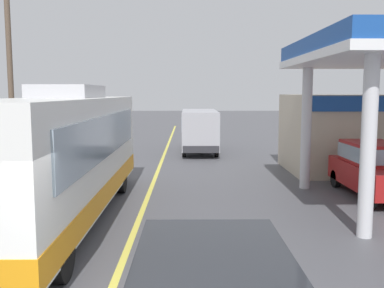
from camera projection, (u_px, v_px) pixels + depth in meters
The scene contains 7 objects.
ground at pixel (166, 151), 25.99m from camera, with size 120.00×120.00×0.00m, color #4C4C51.
lane_divider_stripe at pixel (160, 165), 21.02m from camera, with size 0.16×50.00×0.01m, color #D8CC4C.
wet_puddle_patch at pixel (215, 261), 8.93m from camera, with size 3.41×5.96×0.01m, color #26282D.
coach_bus_main at pixel (60, 158), 11.64m from camera, with size 2.60×11.04×3.69m.
car_at_pump at pixel (373, 167), 14.46m from camera, with size 1.70×4.20×1.82m.
minibus_opposing_lane at pixel (199, 127), 25.45m from camera, with size 2.04×6.13×2.44m.
utility_pole_roadside at pixel (10, 69), 19.02m from camera, with size 1.80×0.24×8.69m.
Camera 1 is at (1.36, -5.77, 3.45)m, focal length 40.45 mm.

